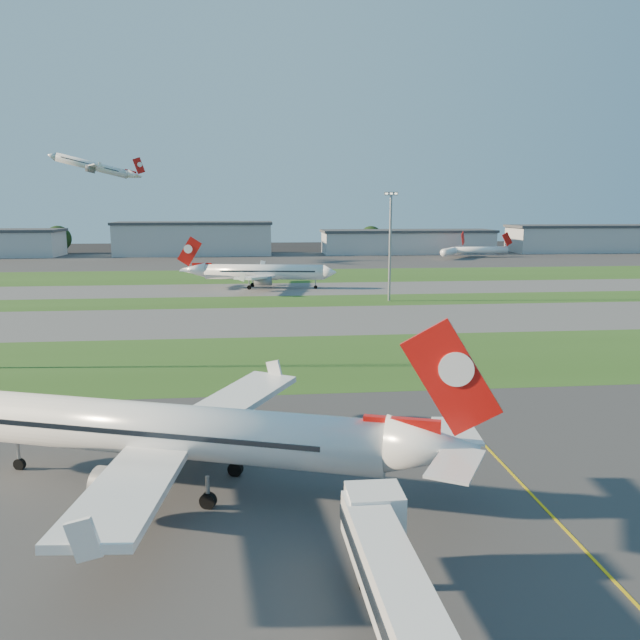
{
  "coord_description": "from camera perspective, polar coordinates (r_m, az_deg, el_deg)",
  "views": [
    {
      "loc": [
        -16.46,
        -37.9,
        22.79
      ],
      "look_at": [
        -7.86,
        47.07,
        7.0
      ],
      "focal_mm": 35.0,
      "sensor_mm": 36.0,
      "label": 1
    }
  ],
  "objects": [
    {
      "name": "tree_east",
      "position": [
        332.45,
        17.67,
        7.12
      ],
      "size": [
        10.45,
        10.45,
        11.4
      ],
      "color": "black",
      "rests_on": "ground"
    },
    {
      "name": "mini_jet_far",
      "position": [
        284.18,
        14.4,
        6.21
      ],
      "size": [
        28.62,
        5.7,
        9.48
      ],
      "rotation": [
        0.0,
        0.0,
        0.1
      ],
      "color": "white",
      "rests_on": "ground"
    },
    {
      "name": "tree_mid_west",
      "position": [
        304.39,
        -6.49,
        7.21
      ],
      "size": [
        9.9,
        9.9,
        10.8
      ],
      "color": "black",
      "rests_on": "ground"
    },
    {
      "name": "grass_strip_b",
      "position": [
        150.54,
        0.57,
        1.77
      ],
      "size": [
        300.0,
        18.0,
        0.01
      ],
      "primitive_type": "cube",
      "color": "#2A4E1A",
      "rests_on": "ground"
    },
    {
      "name": "apron_far",
      "position": [
        264.39,
        -2.2,
        5.52
      ],
      "size": [
        400.0,
        80.0,
        0.01
      ],
      "primitive_type": "cube",
      "color": "#333335",
      "rests_on": "ground"
    },
    {
      "name": "apron_near",
      "position": [
        47.18,
        16.34,
        -18.85
      ],
      "size": [
        300.0,
        70.0,
        0.01
      ],
      "primitive_type": "cube",
      "color": "#333335",
      "rests_on": "ground"
    },
    {
      "name": "hangar_west",
      "position": [
        294.67,
        -11.42,
        7.32
      ],
      "size": [
        71.4,
        23.0,
        15.2
      ],
      "color": "#A9ACB1",
      "rests_on": "ground"
    },
    {
      "name": "yellow_line",
      "position": [
        49.15,
        22.03,
        -17.96
      ],
      "size": [
        0.25,
        60.0,
        0.02
      ],
      "primitive_type": "cube",
      "color": "gold",
      "rests_on": "ground"
    },
    {
      "name": "airliner_departing",
      "position": [
        266.64,
        -20.02,
        13.08
      ],
      "size": [
        32.72,
        27.44,
        10.41
      ],
      "rotation": [
        0.0,
        0.0,
        0.25
      ],
      "color": "white"
    },
    {
      "name": "mini_jet_near",
      "position": [
        278.3,
        12.12,
        6.22
      ],
      "size": [
        18.04,
        24.28,
        9.48
      ],
      "rotation": [
        0.0,
        0.0,
        0.95
      ],
      "color": "white",
      "rests_on": "ground"
    },
    {
      "name": "grass_strip_a",
      "position": [
        94.19,
        4.47,
        -3.56
      ],
      "size": [
        300.0,
        34.0,
        0.01
      ],
      "primitive_type": "cube",
      "color": "#2A4E1A",
      "rests_on": "ground"
    },
    {
      "name": "ground",
      "position": [
        47.18,
        16.34,
        -18.86
      ],
      "size": [
        700.0,
        700.0,
        0.0
      ],
      "primitive_type": "plane",
      "color": "black",
      "rests_on": "ground"
    },
    {
      "name": "tree_west",
      "position": [
        322.17,
        -22.82,
        6.88
      ],
      "size": [
        12.1,
        12.1,
        13.2
      ],
      "color": "black",
      "rests_on": "ground"
    },
    {
      "name": "airliner_taxiing",
      "position": [
        173.38,
        -5.24,
        4.36
      ],
      "size": [
        40.54,
        34.13,
        12.71
      ],
      "rotation": [
        0.0,
        0.0,
        2.98
      ],
      "color": "white",
      "rests_on": "ground"
    },
    {
      "name": "taxiway_b",
      "position": [
        172.21,
        -0.24,
        2.87
      ],
      "size": [
        300.0,
        26.0,
        0.01
      ],
      "primitive_type": "cube",
      "color": "#515154",
      "rests_on": "ground"
    },
    {
      "name": "hangar_east",
      "position": [
        301.98,
        7.98,
        7.12
      ],
      "size": [
        81.6,
        23.0,
        11.2
      ],
      "color": "#A9ACB1",
      "rests_on": "ground"
    },
    {
      "name": "light_mast_centre",
      "position": [
        149.46,
        6.44,
        7.35
      ],
      "size": [
        3.2,
        0.7,
        25.8
      ],
      "color": "gray",
      "rests_on": "ground"
    },
    {
      "name": "airliner_parked",
      "position": [
        52.37,
        -12.74,
        -10.04
      ],
      "size": [
        41.08,
        34.67,
        13.29
      ],
      "rotation": [
        0.0,
        0.0,
        -0.32
      ],
      "color": "white",
      "rests_on": "ground"
    },
    {
      "name": "taxiway_a",
      "position": [
        126.07,
        1.82,
        0.06
      ],
      "size": [
        300.0,
        32.0,
        0.01
      ],
      "primitive_type": "cube",
      "color": "#515154",
      "rests_on": "ground"
    },
    {
      "name": "hangar_far_east",
      "position": [
        339.78,
        24.72,
        6.8
      ],
      "size": [
        96.9,
        23.0,
        13.2
      ],
      "color": "#A9ACB1",
      "rests_on": "ground"
    },
    {
      "name": "grass_strip_c",
      "position": [
        204.83,
        -1.13,
        4.09
      ],
      "size": [
        300.0,
        40.0,
        0.01
      ],
      "primitive_type": "cube",
      "color": "#2A4E1A",
      "rests_on": "ground"
    },
    {
      "name": "tree_mid_east",
      "position": [
        312.46,
        4.68,
        7.51
      ],
      "size": [
        11.55,
        11.55,
        12.6
      ],
      "color": "black",
      "rests_on": "ground"
    }
  ]
}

